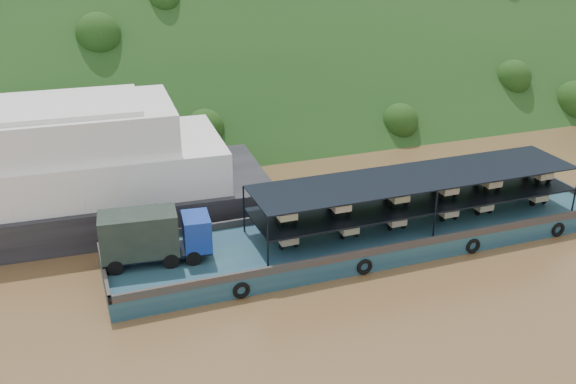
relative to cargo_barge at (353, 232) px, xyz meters
name	(u,v)px	position (x,y,z in m)	size (l,w,h in m)	color
ground	(331,248)	(-1.40, 0.36, -1.13)	(160.00, 160.00, 0.00)	brown
hillside	(207,109)	(-1.40, 36.36, -1.13)	(140.00, 28.00, 28.00)	#173714
cargo_barge	(353,232)	(0.00, 0.00, 0.00)	(35.00, 7.18, 4.54)	#16314E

